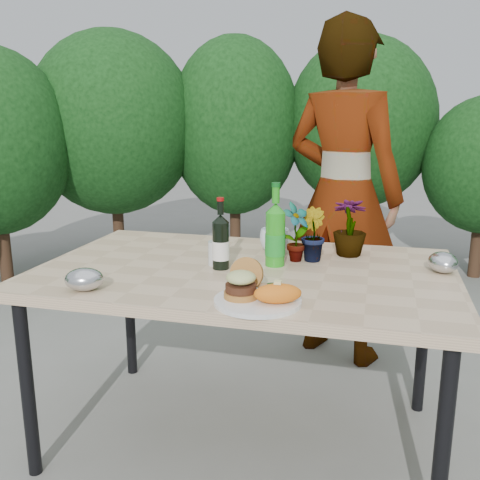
% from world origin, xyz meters
% --- Properties ---
extents(ground, '(80.00, 80.00, 0.00)m').
position_xyz_m(ground, '(0.00, 0.00, 0.00)').
color(ground, slate).
rests_on(ground, ground).
extents(patio_table, '(1.60, 1.00, 0.75)m').
position_xyz_m(patio_table, '(0.00, 0.00, 0.69)').
color(patio_table, '#CCAE88').
rests_on(patio_table, ground).
extents(shrub_hedge, '(6.91, 5.04, 2.20)m').
position_xyz_m(shrub_hedge, '(0.17, 1.64, 1.17)').
color(shrub_hedge, '#382316').
rests_on(shrub_hedge, ground).
extents(dinner_plate, '(0.28, 0.28, 0.01)m').
position_xyz_m(dinner_plate, '(0.14, -0.38, 0.76)').
color(dinner_plate, white).
rests_on(dinner_plate, patio_table).
extents(burger_stack, '(0.11, 0.16, 0.11)m').
position_xyz_m(burger_stack, '(0.08, -0.36, 0.81)').
color(burger_stack, '#B7722D').
rests_on(burger_stack, dinner_plate).
extents(sweet_potato, '(0.17, 0.12, 0.06)m').
position_xyz_m(sweet_potato, '(0.20, -0.40, 0.80)').
color(sweet_potato, orange).
rests_on(sweet_potato, dinner_plate).
extents(grilled_veg, '(0.08, 0.05, 0.03)m').
position_xyz_m(grilled_veg, '(0.15, -0.29, 0.78)').
color(grilled_veg, olive).
rests_on(grilled_veg, dinner_plate).
extents(wine_bottle, '(0.07, 0.07, 0.28)m').
position_xyz_m(wine_bottle, '(-0.09, -0.03, 0.85)').
color(wine_bottle, black).
rests_on(wine_bottle, patio_table).
extents(sparkling_water, '(0.08, 0.08, 0.33)m').
position_xyz_m(sparkling_water, '(0.11, 0.06, 0.87)').
color(sparkling_water, '#22951B').
rests_on(sparkling_water, patio_table).
extents(plastic_cup, '(0.07, 0.07, 0.09)m').
position_xyz_m(plastic_cup, '(-0.12, 0.01, 0.80)').
color(plastic_cup, silver).
rests_on(plastic_cup, patio_table).
extents(seedling_left, '(0.15, 0.15, 0.24)m').
position_xyz_m(seedling_left, '(0.17, 0.14, 0.87)').
color(seedling_left, '#28511C').
rests_on(seedling_left, patio_table).
extents(seedling_mid, '(0.15, 0.15, 0.22)m').
position_xyz_m(seedling_mid, '(0.23, 0.18, 0.86)').
color(seedling_mid, '#20501B').
rests_on(seedling_mid, patio_table).
extents(seedling_right, '(0.16, 0.16, 0.25)m').
position_xyz_m(seedling_right, '(0.38, 0.29, 0.87)').
color(seedling_right, '#285F20').
rests_on(seedling_right, patio_table).
extents(blue_bowl, '(0.16, 0.16, 0.10)m').
position_xyz_m(blue_bowl, '(0.07, 0.27, 0.80)').
color(blue_bowl, white).
rests_on(blue_bowl, patio_table).
extents(foil_packet_left, '(0.16, 0.14, 0.08)m').
position_xyz_m(foil_packet_left, '(-0.46, -0.40, 0.79)').
color(foil_packet_left, '#B4B6BC').
rests_on(foil_packet_left, patio_table).
extents(foil_packet_right, '(0.14, 0.16, 0.08)m').
position_xyz_m(foil_packet_right, '(0.74, 0.13, 0.79)').
color(foil_packet_right, silver).
rests_on(foil_packet_right, patio_table).
extents(person, '(0.78, 0.66, 1.81)m').
position_xyz_m(person, '(0.30, 0.94, 0.91)').
color(person, '#9B6E4D').
rests_on(person, ground).
extents(terracotta_pot, '(0.17, 0.17, 0.14)m').
position_xyz_m(terracotta_pot, '(-1.66, 1.95, 0.07)').
color(terracotta_pot, '#AB582C').
rests_on(terracotta_pot, ground).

